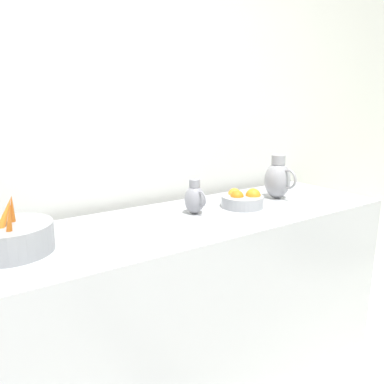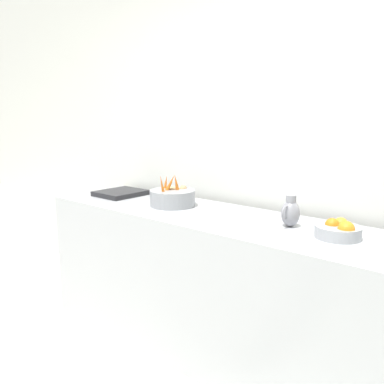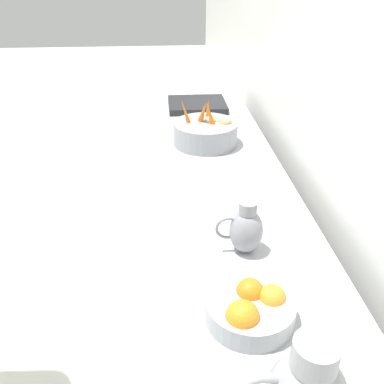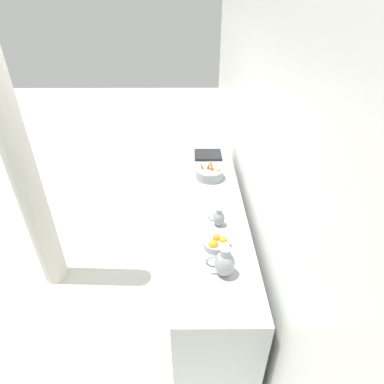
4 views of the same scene
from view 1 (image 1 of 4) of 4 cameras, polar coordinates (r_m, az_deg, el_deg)
tile_wall_left at (r=2.21m, az=-2.10°, el=14.76°), size 0.10×8.91×3.00m
prep_counter at (r=1.87m, az=-8.05°, el=-18.91°), size 0.66×2.77×0.91m
vegetable_colander at (r=1.54m, az=-26.09°, el=-6.23°), size 0.31×0.31×0.22m
orange_bowl at (r=2.01m, az=7.74°, el=-1.17°), size 0.23×0.23×0.10m
metal_pitcher_tall at (r=2.22m, az=13.00°, el=1.98°), size 0.21×0.15×0.25m
metal_pitcher_short at (r=1.86m, az=0.44°, el=-0.97°), size 0.15×0.10×0.17m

